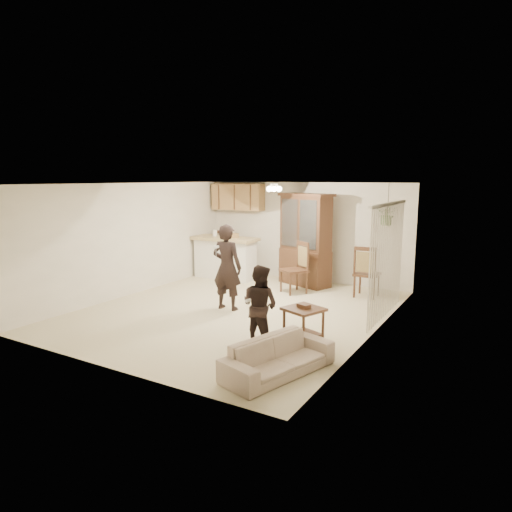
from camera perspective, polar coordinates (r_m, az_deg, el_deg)
The scene contains 23 objects.
floor at distance 9.17m, azimuth -2.50°, elevation -6.81°, with size 6.50×6.50×0.00m, color beige.
ceiling at distance 8.79m, azimuth -2.62°, elevation 9.02°, with size 5.50×6.50×0.02m, color white.
wall_back at distance 11.73m, azimuth 6.08°, elevation 3.04°, with size 5.50×0.02×2.50m, color beige.
wall_front at distance 6.45m, azimuth -18.39°, elevation -2.94°, with size 5.50×0.02×2.50m, color beige.
wall_left at distance 10.62m, azimuth -15.14°, elevation 2.05°, with size 0.02×6.50×2.50m, color beige.
wall_right at distance 7.77m, azimuth 14.75°, elevation -0.66°, with size 0.02×6.50×2.50m, color beige.
breakfast_bar at distance 11.96m, azimuth -3.89°, elevation -0.43°, with size 1.60×0.55×1.00m, color white.
bar_top at distance 11.87m, azimuth -3.92°, elevation 2.18°, with size 1.75×0.70×0.08m, color tan.
upper_cabinets at distance 12.41m, azimuth -2.29°, elevation 7.39°, with size 1.50×0.34×0.70m, color olive.
vertical_blinds at distance 8.67m, azimuth 16.06°, elevation -0.68°, with size 0.06×2.30×2.10m, color beige, non-canonical shape.
ceiling_fixture at distance 9.72m, azimuth 2.27°, elevation 8.50°, with size 0.36×0.36×0.20m, color beige, non-canonical shape.
hanging_plant at distance 10.12m, azimuth 16.13°, elevation 5.06°, with size 0.43×0.37×0.48m, color #285A24.
plant_cord at distance 10.10m, azimuth 16.21°, elevation 6.90°, with size 0.01×0.01×0.65m, color black.
sofa at distance 6.23m, azimuth 2.83°, elevation -11.39°, with size 1.87×0.73×0.73m, color beige.
adult at distance 9.06m, azimuth -3.66°, elevation -1.16°, with size 0.66×0.43×1.80m, color black.
child at distance 7.15m, azimuth 0.48°, elevation -5.97°, with size 0.66×0.51×1.35m, color black.
china_hutch at distance 11.17m, azimuth 6.18°, elevation 1.96°, with size 1.52×0.99×2.24m.
side_table at distance 7.33m, azimuth 5.95°, elevation -8.62°, with size 0.70×0.70×0.66m.
chair_bar at distance 12.72m, azimuth -4.53°, elevation -0.62°, with size 0.64×0.64×1.16m.
chair_hutch_left at distance 10.49m, azimuth 4.74°, elevation -2.84°, with size 0.72×0.72×1.18m.
chair_hutch_right at distance 10.41m, azimuth 13.66°, elevation -3.22°, with size 0.52×0.52×1.15m.
controller_adult at distance 8.65m, azimuth -5.03°, elevation 1.12°, with size 0.05×0.15×0.05m, color silver.
controller_child at distance 6.89m, azimuth -1.01°, elevation -5.58°, with size 0.03×0.11×0.03m, color silver.
Camera 1 is at (4.76, -7.38, 2.61)m, focal length 32.00 mm.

